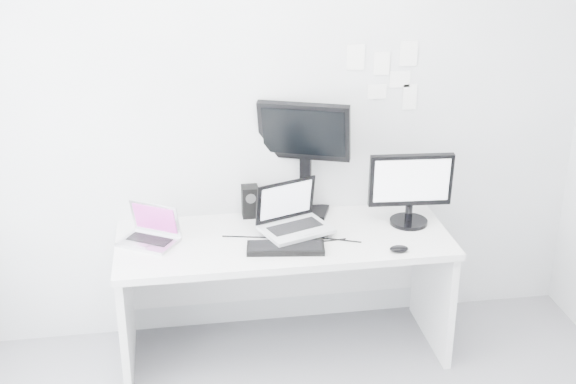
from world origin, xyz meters
name	(u,v)px	position (x,y,z in m)	size (l,w,h in m)	color
back_wall	(274,108)	(0.00, 1.60, 1.35)	(3.60, 3.60, 0.00)	silver
desk	(284,295)	(0.00, 1.25, 0.36)	(1.80, 0.70, 0.73)	silver
macbook	(147,225)	(-0.72, 1.28, 0.84)	(0.29, 0.22, 0.22)	#B0B0B5
speaker	(250,201)	(-0.15, 1.55, 0.82)	(0.09, 0.09, 0.18)	black
dell_laptop	(296,211)	(0.07, 1.25, 0.88)	(0.36, 0.28, 0.30)	silver
rear_monitor	(305,156)	(0.16, 1.55, 1.08)	(0.51, 0.18, 0.69)	black
samsung_monitor	(411,188)	(0.72, 1.31, 0.94)	(0.46, 0.21, 0.42)	black
keyboard	(286,248)	(-0.01, 1.09, 0.74)	(0.40, 0.14, 0.03)	black
mouse	(399,249)	(0.57, 0.98, 0.75)	(0.10, 0.06, 0.03)	black
wall_note_0	(355,57)	(0.45, 1.59, 1.62)	(0.10, 0.00, 0.14)	white
wall_note_1	(382,63)	(0.60, 1.59, 1.58)	(0.09, 0.00, 0.13)	white
wall_note_2	(409,53)	(0.75, 1.59, 1.63)	(0.10, 0.00, 0.14)	white
wall_note_3	(377,92)	(0.58, 1.59, 1.42)	(0.11, 0.00, 0.08)	white
wall_note_4	(410,97)	(0.77, 1.59, 1.38)	(0.08, 0.00, 0.15)	white
wall_note_5	(400,79)	(0.71, 1.59, 1.49)	(0.12, 0.00, 0.09)	white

